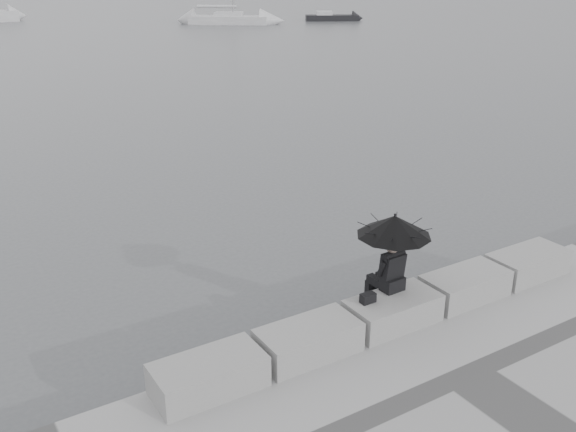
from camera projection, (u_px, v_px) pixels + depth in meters
ground at (373, 337)px, 11.39m from camera, size 360.00×360.00×0.00m
stone_block_far_left at (209, 376)px, 9.10m from camera, size 1.60×0.80×0.50m
stone_block_left at (308, 341)px, 9.93m from camera, size 1.60×0.80×0.50m
stone_block_centre at (393, 311)px, 10.76m from camera, size 1.60×0.80×0.50m
stone_block_right at (465, 286)px, 11.59m from camera, size 1.60×0.80×0.50m
stone_block_far_right at (527, 264)px, 12.42m from camera, size 1.60×0.80×0.50m
seated_person at (394, 234)px, 10.57m from camera, size 1.25×1.25×1.39m
bag at (368, 298)px, 10.50m from camera, size 0.25×0.14×0.16m
sailboat_right at (229, 19)px, 65.87m from camera, size 7.89×6.73×12.90m
small_motorboat at (332, 18)px, 69.47m from camera, size 5.73×4.12×1.10m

